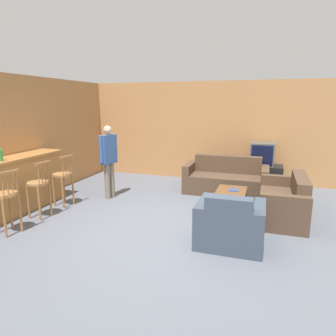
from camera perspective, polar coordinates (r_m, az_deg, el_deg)
The scene contains 16 objects.
ground_plane at distance 5.04m, azimuth -1.10°, elevation -11.65°, with size 24.00×24.00×0.00m, color #565B66.
wall_back at distance 8.11m, azimuth 7.29°, elevation 6.92°, with size 9.40×0.08×2.60m.
wall_left at distance 7.41m, azimuth -21.97°, elevation 5.63°, with size 0.08×8.58×2.60m.
bar_counter at distance 6.25m, azimuth -27.76°, elevation -3.14°, with size 0.55×2.41×1.06m.
bar_chair_near at distance 5.36m, azimuth -28.42°, elevation -5.31°, with size 0.45×0.45×1.04m.
bar_chair_mid at distance 5.85m, azimuth -23.39°, elevation -3.45°, with size 0.40×0.40×1.04m.
bar_chair_far at distance 6.36m, azimuth -19.36°, elevation -1.93°, with size 0.44×0.44×1.04m.
couch_far at distance 7.05m, azimuth 10.96°, elevation -2.24°, with size 1.87×0.84×0.83m.
armchair_near at distance 4.51m, azimuth 11.71°, elevation -10.69°, with size 0.95×0.80×0.81m.
loveseat_right at distance 5.79m, azimuth 21.31°, elevation -6.14°, with size 0.77×1.51×0.80m.
coffee_table at distance 5.83m, azimuth 11.77°, elevation -5.11°, with size 0.56×1.08×0.38m.
tv_unit at distance 7.76m, azimuth 17.23°, elevation -1.46°, with size 1.00×0.56×0.55m.
tv at distance 7.65m, azimuth 17.49°, elevation 2.55°, with size 0.56×0.46×0.55m.
bottle at distance 5.91m, azimuth -29.33°, elevation 2.39°, with size 0.08×0.08×0.28m.
book_on_table at distance 5.95m, azimuth 12.38°, elevation -4.13°, with size 0.20×0.18×0.02m.
person_by_window at distance 6.54m, azimuth -11.24°, elevation 1.96°, with size 0.25×0.50×1.58m.
Camera 1 is at (1.53, -4.35, 2.05)m, focal length 32.00 mm.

